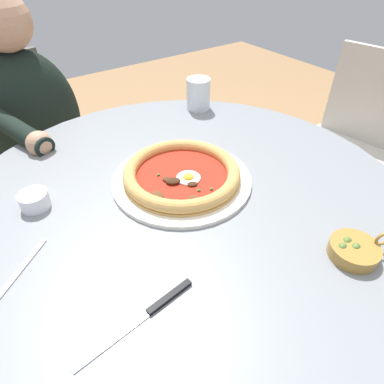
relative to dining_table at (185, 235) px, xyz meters
The scene contains 11 objects.
ground_plane 0.64m from the dining_table, ahead, with size 6.00×6.00×0.02m, color #9E754C.
dining_table is the anchor object (origin of this frame).
pizza_on_plate 0.16m from the dining_table, 61.86° to the left, with size 0.33×0.33×0.04m.
water_glass 0.49m from the dining_table, 49.62° to the left, with size 0.08×0.08×0.10m.
steak_knife 0.32m from the dining_table, 134.25° to the right, with size 0.22×0.04×0.01m.
ramekin_capers 0.36m from the dining_table, 151.01° to the left, with size 0.06×0.06×0.04m.
olive_pan 0.39m from the dining_table, 64.46° to the right, with size 0.11×0.09×0.05m.
fork_utensil 0.39m from the dining_table, behind, with size 0.14×0.12×0.00m.
diner_person 0.74m from the dining_table, 102.43° to the left, with size 0.39×0.54×1.10m.
cafe_chair_diner 0.88m from the dining_table, 102.30° to the left, with size 0.48×0.48×0.86m.
cafe_chair_spare_near 1.01m from the dining_table, ahead, with size 0.46×0.46×0.86m.
Camera 1 is at (-0.32, -0.48, 1.24)m, focal length 30.91 mm.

